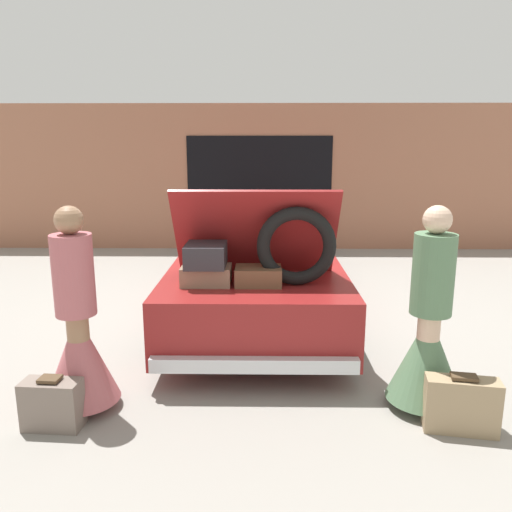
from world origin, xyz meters
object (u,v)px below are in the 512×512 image
object	(u,v)px
car	(257,260)
person_right	(428,339)
person_left	(79,340)
suitcase_beside_right_person	(461,405)
suitcase_beside_left_person	(52,404)

from	to	relation	value
car	person_right	xyz separation A→B (m)	(1.34, -2.64, -0.01)
person_left	car	bearing A→B (deg)	166.30
car	suitcase_beside_right_person	world-z (taller)	car
person_right	suitcase_beside_right_person	bearing A→B (deg)	-157.05
suitcase_beside_right_person	person_right	bearing A→B (deg)	115.00
car	person_left	world-z (taller)	car
person_right	suitcase_beside_right_person	world-z (taller)	person_right
suitcase_beside_right_person	person_left	bearing A→B (deg)	174.20
car	suitcase_beside_right_person	distance (m)	3.36
car	person_left	size ratio (longest dim) A/B	3.11
car	suitcase_beside_right_person	xyz separation A→B (m)	(1.50, -2.98, -0.38)
car	suitcase_beside_left_person	size ratio (longest dim) A/B	11.48
person_left	suitcase_beside_right_person	distance (m)	2.88
person_right	suitcase_beside_right_person	xyz separation A→B (m)	(0.16, -0.34, -0.37)
person_left	person_right	size ratio (longest dim) A/B	1.00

